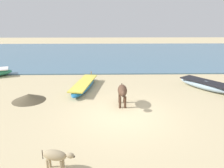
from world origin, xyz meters
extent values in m
plane|color=#CCB789|center=(0.00, 0.00, 0.00)|extent=(80.00, 80.00, 0.00)
cube|color=slate|center=(0.00, 16.93, 0.04)|extent=(60.00, 20.00, 0.08)
ellipsoid|color=#8CA5B7|center=(5.07, 3.44, 0.24)|extent=(2.69, 3.28, 0.48)
cube|color=black|center=(5.07, 3.44, 0.45)|extent=(2.45, 2.95, 0.07)
cube|color=olive|center=(5.21, 3.24, 0.37)|extent=(0.76, 0.57, 0.04)
ellipsoid|color=#1E669E|center=(-2.02, 3.64, 0.20)|extent=(1.45, 4.12, 0.40)
cube|color=#EAD84C|center=(-2.02, 3.64, 0.37)|extent=(1.36, 3.64, 0.07)
cube|color=olive|center=(-1.97, 3.94, 0.31)|extent=(0.71, 0.23, 0.04)
cylinder|color=olive|center=(-1.72, 5.48, 0.50)|extent=(0.06, 0.06, 0.20)
ellipsoid|color=#4C3323|center=(0.06, 1.11, 0.75)|extent=(0.45, 1.10, 0.48)
ellipsoid|color=#4C3323|center=(0.04, 0.39, 0.83)|extent=(0.22, 0.36, 0.26)
sphere|color=#2D2119|center=(0.04, 0.23, 0.80)|extent=(0.10, 0.10, 0.10)
cylinder|color=#4C3323|center=(0.17, 0.79, 0.27)|extent=(0.11, 0.11, 0.54)
cylinder|color=#4C3323|center=(-0.07, 0.79, 0.27)|extent=(0.11, 0.11, 0.54)
cylinder|color=#4C3323|center=(0.18, 1.42, 0.27)|extent=(0.11, 0.11, 0.54)
cylinder|color=#4C3323|center=(-0.06, 1.43, 0.27)|extent=(0.11, 0.11, 0.54)
cylinder|color=#2D2119|center=(0.06, 1.68, 0.70)|extent=(0.04, 0.04, 0.45)
ellipsoid|color=tan|center=(-2.05, -3.39, 0.46)|extent=(0.71, 0.41, 0.29)
ellipsoid|color=tan|center=(-1.61, -3.48, 0.51)|extent=(0.24, 0.18, 0.16)
sphere|color=#2D2119|center=(-1.52, -3.51, 0.49)|extent=(0.07, 0.07, 0.06)
cylinder|color=tan|center=(-1.84, -3.36, 0.17)|extent=(0.07, 0.07, 0.34)
cylinder|color=tan|center=(-1.87, -3.50, 0.17)|extent=(0.07, 0.07, 0.34)
cylinder|color=tan|center=(-2.22, -3.28, 0.17)|extent=(0.07, 0.07, 0.34)
cylinder|color=tan|center=(-2.25, -3.42, 0.17)|extent=(0.07, 0.07, 0.34)
cylinder|color=#2D2119|center=(-2.39, -3.31, 0.43)|extent=(0.02, 0.02, 0.27)
cone|color=brown|center=(-4.58, 1.81, 0.18)|extent=(2.30, 2.30, 0.35)
camera|label=1|loc=(-0.62, -8.29, 3.93)|focal=34.22mm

